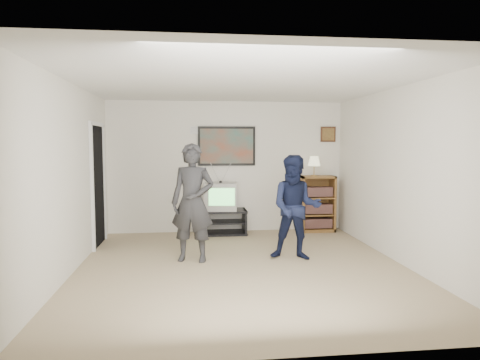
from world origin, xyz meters
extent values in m
cube|color=#927A5C|center=(0.00, 0.00, 0.00)|extent=(4.50, 5.00, 0.01)
cube|color=white|center=(0.00, 0.00, 2.50)|extent=(4.50, 5.00, 0.01)
cube|color=silver|center=(0.00, 2.50, 1.25)|extent=(4.50, 0.01, 2.50)
cube|color=silver|center=(-2.25, 0.00, 1.25)|extent=(0.01, 5.00, 2.50)
cube|color=silver|center=(2.25, 0.00, 1.25)|extent=(0.01, 5.00, 2.50)
cube|color=black|center=(-0.12, 2.23, 0.44)|extent=(0.92, 0.52, 0.04)
cube|color=black|center=(-0.12, 2.23, 0.02)|extent=(0.92, 0.52, 0.04)
cube|color=black|center=(-0.55, 2.23, 0.23)|extent=(0.04, 0.49, 0.46)
cube|color=black|center=(0.31, 2.23, 0.23)|extent=(0.04, 0.49, 0.46)
imported|color=#2A2A2C|center=(-0.67, 0.44, 0.85)|extent=(0.70, 0.55, 1.71)
imported|color=black|center=(0.83, 0.36, 0.77)|extent=(0.87, 0.76, 1.53)
cube|color=white|center=(-0.68, 0.67, 1.12)|extent=(0.08, 0.12, 0.03)
cube|color=white|center=(0.85, 0.58, 1.02)|extent=(0.04, 0.13, 0.04)
cube|color=black|center=(0.00, 2.48, 1.65)|extent=(1.10, 0.03, 0.75)
cube|color=white|center=(-0.55, 2.48, 1.95)|extent=(0.28, 0.02, 0.14)
cube|color=#422915|center=(2.00, 2.48, 1.88)|extent=(0.30, 0.03, 0.30)
cube|color=black|center=(-2.23, 1.60, 1.00)|extent=(0.03, 0.85, 2.00)
camera|label=1|loc=(-0.70, -5.69, 1.70)|focal=32.00mm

